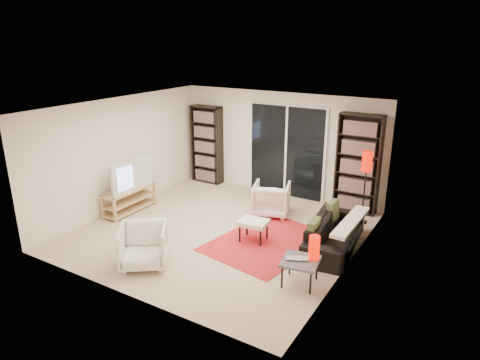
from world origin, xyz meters
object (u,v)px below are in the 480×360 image
object	(u,v)px
sofa	(335,233)
armchair_front	(143,246)
bookshelf_right	(358,164)
ottoman	(254,224)
armchair_back	(271,199)
side_table	(300,262)
floor_lamp	(366,168)
tv_stand	(130,199)
bookshelf_left	(207,145)

from	to	relation	value
sofa	armchair_front	bearing A→B (deg)	125.58
bookshelf_right	armchair_front	distance (m)	4.70
bookshelf_right	ottoman	bearing A→B (deg)	-116.23
armchair_back	side_table	distance (m)	2.70
armchair_back	floor_lamp	bearing A→B (deg)	179.10
side_table	floor_lamp	xyz separation A→B (m)	(0.17, 2.74, 0.78)
tv_stand	armchair_back	distance (m)	3.03
bookshelf_left	ottoman	xyz separation A→B (m)	(2.69, -2.36, -0.63)
ottoman	side_table	size ratio (longest dim) A/B	0.89
sofa	bookshelf_left	bearing A→B (deg)	59.11
sofa	armchair_back	xyz separation A→B (m)	(-1.65, 0.77, 0.06)
bookshelf_right	floor_lamp	world-z (taller)	bookshelf_right
tv_stand	floor_lamp	xyz separation A→B (m)	(4.44, 1.97, 0.88)
tv_stand	armchair_front	xyz separation A→B (m)	(1.86, -1.56, 0.08)
bookshelf_left	floor_lamp	size ratio (longest dim) A/B	1.31
armchair_front	floor_lamp	xyz separation A→B (m)	(2.58, 3.54, 0.80)
bookshelf_left	tv_stand	bearing A→B (deg)	-96.40
bookshelf_right	armchair_back	world-z (taller)	bookshelf_right
bookshelf_right	side_table	world-z (taller)	bookshelf_right
armchair_front	floor_lamp	bearing A→B (deg)	17.71
bookshelf_left	sofa	xyz separation A→B (m)	(4.04, -1.85, -0.70)
armchair_back	ottoman	world-z (taller)	armchair_back
armchair_front	side_table	distance (m)	2.54
armchair_back	ottoman	bearing A→B (deg)	84.19
armchair_back	floor_lamp	xyz separation A→B (m)	(1.76, 0.56, 0.80)
bookshelf_right	sofa	size ratio (longest dim) A/B	1.11
side_table	armchair_front	bearing A→B (deg)	-161.71
armchair_front	bookshelf_left	bearing A→B (deg)	75.11
bookshelf_right	tv_stand	world-z (taller)	bookshelf_right
sofa	floor_lamp	bearing A→B (deg)	-11.35
bookshelf_right	side_table	xyz separation A→B (m)	(0.14, -3.26, -0.69)
sofa	floor_lamp	world-z (taller)	floor_lamp
bookshelf_left	floor_lamp	bearing A→B (deg)	-7.12
bookshelf_left	bookshelf_right	world-z (taller)	bookshelf_right
tv_stand	armchair_front	bearing A→B (deg)	-40.01
armchair_back	armchair_front	world-z (taller)	armchair_front
ottoman	floor_lamp	bearing A→B (deg)	51.35
bookshelf_left	ottoman	size ratio (longest dim) A/B	3.53
tv_stand	sofa	bearing A→B (deg)	8.49
bookshelf_right	tv_stand	size ratio (longest dim) A/B	1.66
armchair_back	floor_lamp	world-z (taller)	floor_lamp
bookshelf_right	floor_lamp	xyz separation A→B (m)	(0.31, -0.52, 0.09)
floor_lamp	side_table	bearing A→B (deg)	-93.51
bookshelf_right	ottoman	world-z (taller)	bookshelf_right
ottoman	floor_lamp	distance (m)	2.49
tv_stand	ottoman	bearing A→B (deg)	2.53
sofa	ottoman	xyz separation A→B (m)	(-1.36, -0.51, 0.06)
bookshelf_left	sofa	world-z (taller)	bookshelf_left
armchair_back	ottoman	size ratio (longest dim) A/B	1.36
side_table	ottoman	bearing A→B (deg)	145.48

